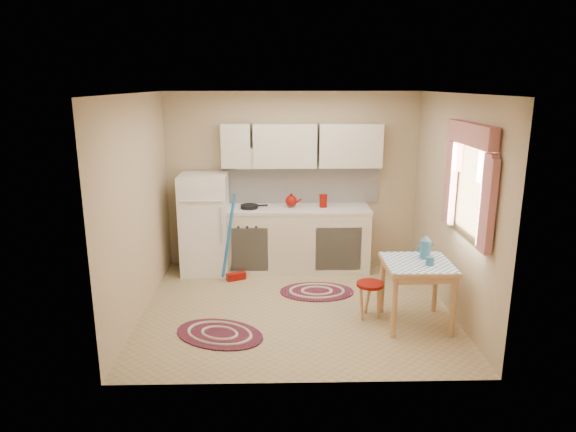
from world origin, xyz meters
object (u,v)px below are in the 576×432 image
object	(u,v)px
table	(416,294)
stool	(369,300)
fridge	(205,224)
base_cabinets	(289,240)

from	to	relation	value
table	stool	size ratio (longest dim) A/B	1.71
fridge	table	size ratio (longest dim) A/B	1.94
base_cabinets	fridge	bearing A→B (deg)	-177.56
fridge	base_cabinets	bearing A→B (deg)	2.44
base_cabinets	table	size ratio (longest dim) A/B	3.12
base_cabinets	table	distance (m)	2.23
base_cabinets	table	world-z (taller)	base_cabinets
fridge	stool	world-z (taller)	fridge
base_cabinets	stool	size ratio (longest dim) A/B	5.36
stool	table	bearing A→B (deg)	-19.94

